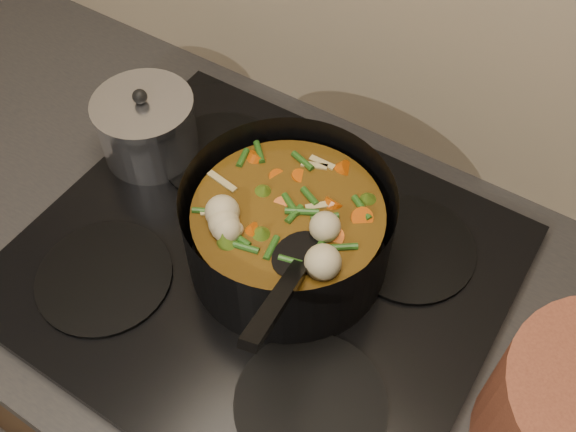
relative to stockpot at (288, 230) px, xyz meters
The scene contains 4 objects.
counter 0.54m from the stockpot, 133.54° to the right, with size 2.64×0.64×0.91m.
stovetop 0.08m from the stockpot, 133.54° to the right, with size 0.62×0.54×0.03m.
stockpot is the anchor object (origin of this frame).
saucepan 0.29m from the stockpot, 169.23° to the left, with size 0.15×0.15×0.12m.
Camera 1 is at (0.29, 1.55, 1.66)m, focal length 40.00 mm.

